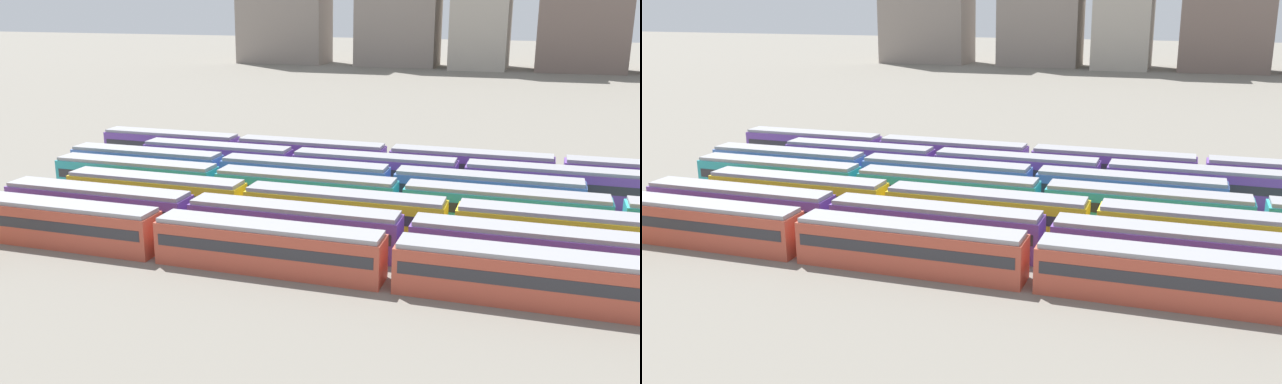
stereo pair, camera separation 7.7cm
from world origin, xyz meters
TOP-DOWN VIEW (x-y plane):
  - ground_plane at (0.00, 15.60)m, footprint 600.00×600.00m
  - train_track_0 at (16.02, 0.00)m, footprint 55.80×3.06m
  - train_track_1 at (16.16, 5.20)m, footprint 55.80×3.06m
  - train_track_2 at (37.91, 10.40)m, footprint 93.60×3.06m
  - train_track_3 at (23.04, 15.60)m, footprint 74.70×3.06m
  - train_track_4 at (11.64, 20.80)m, footprint 55.80×3.06m
  - train_track_6 at (27.79, 31.20)m, footprint 93.60×3.06m

SIDE VIEW (x-z plane):
  - ground_plane at x=0.00m, z-range 0.00..0.00m
  - train_track_0 at x=16.02m, z-range 0.03..3.78m
  - train_track_1 at x=16.16m, z-range 0.03..3.78m
  - train_track_4 at x=11.64m, z-range 0.03..3.78m
  - train_track_2 at x=37.91m, z-range 0.03..3.78m
  - train_track_3 at x=23.04m, z-range 0.03..3.78m
  - train_track_6 at x=27.79m, z-range 0.03..3.78m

